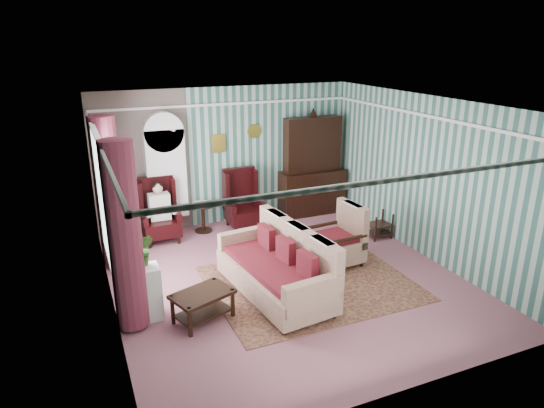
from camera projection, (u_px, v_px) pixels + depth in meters
name	position (u px, v px, depth m)	size (l,w,h in m)	color
floor	(286.00, 279.00, 8.13)	(6.00, 6.00, 0.00)	#985861
room_shell	(246.00, 164.00, 7.40)	(5.53, 6.02, 2.91)	#38665D
bookcase	(167.00, 180.00, 9.73)	(0.80, 0.28, 2.24)	silver
dresser_hutch	(313.00, 163.00, 10.82)	(1.50, 0.56, 2.36)	black
wingback_left	(160.00, 211.00, 9.46)	(0.76, 0.80, 1.25)	black
wingback_right	(244.00, 200.00, 10.11)	(0.76, 0.80, 1.25)	black
seated_woman	(160.00, 213.00, 9.47)	(0.44, 0.40, 1.18)	beige
round_side_table	(203.00, 218.00, 10.03)	(0.50, 0.50, 0.60)	black
nest_table	(379.00, 225.00, 9.74)	(0.45, 0.38, 0.54)	black
plant_stand	(141.00, 294.00, 6.85)	(0.55, 0.35, 0.80)	white
rug	(310.00, 283.00, 7.98)	(3.20, 2.60, 0.01)	#51211B
sofa	(275.00, 263.00, 7.42)	(2.24, 1.06, 1.14)	beige
floral_armchair	(336.00, 240.00, 8.55)	(0.89, 0.82, 0.89)	beige
coffee_table	(203.00, 306.00, 6.88)	(0.83, 0.54, 0.44)	black
potted_plant_a	(137.00, 261.00, 6.53)	(0.34, 0.29, 0.37)	#1E5219
potted_plant_b	(144.00, 250.00, 6.75)	(0.26, 0.21, 0.47)	#184E1C
potted_plant_c	(130.00, 254.00, 6.67)	(0.24, 0.24, 0.43)	#24571B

